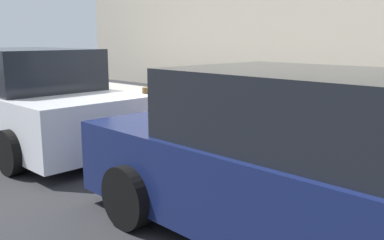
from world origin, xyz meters
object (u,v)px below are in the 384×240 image
suitcase_silver_1 (348,141)px  parked_car_navy_0 (309,167)px  suitcase_navy_3 (277,136)px  suitcase_olive_5 (228,126)px  fire_hydrant (173,109)px  bollard_post (146,107)px  suitcase_teal_6 (208,116)px  parked_car_white_1 (27,101)px  suitcase_maroon_2 (312,139)px  suitcase_red_4 (251,130)px  suitcase_black_0 (381,152)px

suitcase_silver_1 → parked_car_navy_0: bearing=105.2°
suitcase_silver_1 → suitcase_navy_3: 1.08m
suitcase_olive_5 → parked_car_navy_0: 3.40m
suitcase_navy_3 → fire_hydrant: size_ratio=0.95×
suitcase_navy_3 → suitcase_olive_5: suitcase_olive_5 is taller
bollard_post → parked_car_navy_0: parked_car_navy_0 is taller
fire_hydrant → suitcase_teal_6: bearing=-176.6°
suitcase_olive_5 → parked_car_white_1: bearing=37.3°
bollard_post → parked_car_white_1: (0.86, 1.98, 0.26)m
suitcase_olive_5 → suitcase_teal_6: size_ratio=0.81×
suitcase_maroon_2 → fire_hydrant: size_ratio=0.82×
fire_hydrant → suitcase_maroon_2: bearing=-179.0°
suitcase_maroon_2 → suitcase_red_4: suitcase_red_4 is taller
suitcase_navy_3 → suitcase_red_4: suitcase_red_4 is taller
suitcase_silver_1 → parked_car_white_1: size_ratio=0.19×
suitcase_red_4 → suitcase_silver_1: bearing=-178.5°
parked_car_navy_0 → parked_car_white_1: parked_car_white_1 is taller
suitcase_black_0 → suitcase_olive_5: suitcase_olive_5 is taller
suitcase_teal_6 → bollard_post: size_ratio=1.34×
suitcase_olive_5 → bollard_post: suitcase_olive_5 is taller
suitcase_teal_6 → suitcase_red_4: bearing=177.7°
suitcase_olive_5 → fire_hydrant: (1.33, -0.00, 0.15)m
suitcase_red_4 → parked_car_white_1: size_ratio=0.16×
suitcase_silver_1 → parked_car_white_1: bearing=24.4°
parked_car_navy_0 → parked_car_white_1: bearing=-0.0°
suitcase_black_0 → parked_car_navy_0: size_ratio=0.17×
parked_car_white_1 → suitcase_silver_1: bearing=-155.6°
bollard_post → parked_car_white_1: bearing=66.5°
suitcase_silver_1 → suitcase_red_4: suitcase_silver_1 is taller
suitcase_silver_1 → fire_hydrant: bearing=0.9°
suitcase_silver_1 → fire_hydrant: 3.37m
bollard_post → suitcase_teal_6: bearing=-172.1°
suitcase_navy_3 → bollard_post: bearing=2.9°
suitcase_teal_6 → fire_hydrant: 0.83m
suitcase_olive_5 → suitcase_navy_3: bearing=-179.9°
suitcase_maroon_2 → parked_car_navy_0: size_ratio=0.14×
suitcase_silver_1 → suitcase_teal_6: size_ratio=0.87×
bollard_post → suitcase_olive_5: bearing=-175.6°
suitcase_red_4 → suitcase_olive_5: suitcase_olive_5 is taller
suitcase_maroon_2 → parked_car_navy_0: parked_car_navy_0 is taller
suitcase_silver_1 → suitcase_navy_3: size_ratio=1.20×
suitcase_navy_3 → parked_car_white_1: bearing=29.6°
suitcase_olive_5 → parked_car_navy_0: bearing=141.0°
suitcase_black_0 → suitcase_maroon_2: size_ratio=1.21×
suitcase_black_0 → suitcase_olive_5: (2.51, -0.00, -0.03)m
suitcase_maroon_2 → parked_car_white_1: 4.84m
suitcase_navy_3 → bollard_post: size_ratio=0.97×
suitcase_navy_3 → parked_car_navy_0: bearing=128.0°
suitcase_olive_5 → parked_car_navy_0: (-2.63, 2.13, 0.34)m
suitcase_navy_3 → suitcase_teal_6: size_ratio=0.72×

